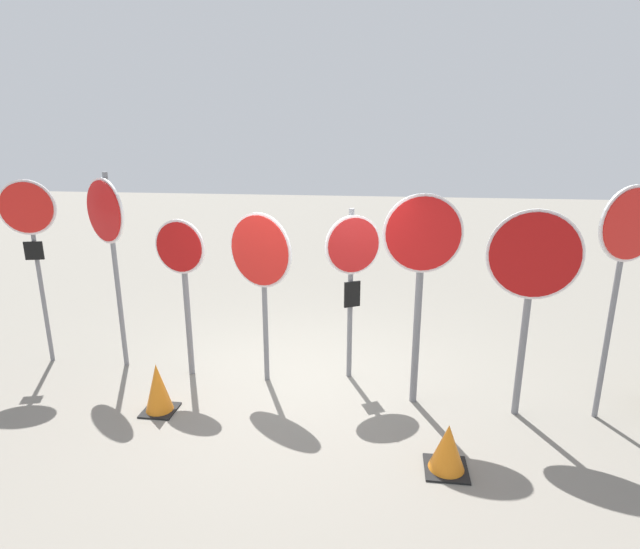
# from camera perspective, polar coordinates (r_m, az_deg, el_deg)

# --- Properties ---
(ground_plane) EXTENTS (40.00, 40.00, 0.00)m
(ground_plane) POSITION_cam_1_polar(r_m,az_deg,el_deg) (6.42, -2.50, -12.48)
(ground_plane) COLOR gray
(stop_sign_0) EXTENTS (0.69, 0.22, 2.49)m
(stop_sign_0) POSITION_cam_1_polar(r_m,az_deg,el_deg) (7.42, -30.20, 4.75)
(stop_sign_0) COLOR slate
(stop_sign_0) RESTS_ON ground
(stop_sign_1) EXTENTS (0.71, 0.44, 2.59)m
(stop_sign_1) POSITION_cam_1_polar(r_m,az_deg,el_deg) (6.83, -23.13, 4.99)
(stop_sign_1) COLOR slate
(stop_sign_1) RESTS_ON ground
(stop_sign_2) EXTENTS (0.67, 0.18, 2.05)m
(stop_sign_2) POSITION_cam_1_polar(r_m,az_deg,el_deg) (6.36, -15.49, 0.83)
(stop_sign_2) COLOR slate
(stop_sign_2) RESTS_ON ground
(stop_sign_3) EXTENTS (0.83, 0.40, 2.16)m
(stop_sign_3) POSITION_cam_1_polar(r_m,az_deg,el_deg) (5.98, -6.79, 1.56)
(stop_sign_3) COLOR slate
(stop_sign_3) RESTS_ON ground
(stop_sign_4) EXTENTS (0.64, 0.37, 2.18)m
(stop_sign_4) POSITION_cam_1_polar(r_m,az_deg,el_deg) (6.05, 3.73, 1.48)
(stop_sign_4) COLOR slate
(stop_sign_4) RESTS_ON ground
(stop_sign_5) EXTENTS (0.85, 0.16, 2.44)m
(stop_sign_5) POSITION_cam_1_polar(r_m,az_deg,el_deg) (5.48, 11.51, 1.73)
(stop_sign_5) COLOR slate
(stop_sign_5) RESTS_ON ground
(stop_sign_6) EXTENTS (0.94, 0.19, 2.32)m
(stop_sign_6) POSITION_cam_1_polar(r_m,az_deg,el_deg) (5.57, 23.08, 0.34)
(stop_sign_6) COLOR slate
(stop_sign_6) RESTS_ON ground
(stop_sign_7) EXTENTS (0.72, 0.33, 2.56)m
(stop_sign_7) POSITION_cam_1_polar(r_m,az_deg,el_deg) (5.87, 31.66, 2.77)
(stop_sign_7) COLOR slate
(stop_sign_7) RESTS_ON ground
(traffic_cone_0) EXTENTS (0.37, 0.37, 0.58)m
(traffic_cone_0) POSITION_cam_1_polar(r_m,az_deg,el_deg) (6.02, -18.04, -12.26)
(traffic_cone_0) COLOR black
(traffic_cone_0) RESTS_ON ground
(traffic_cone_1) EXTENTS (0.40, 0.40, 0.47)m
(traffic_cone_1) POSITION_cam_1_polar(r_m,az_deg,el_deg) (5.03, 14.38, -18.66)
(traffic_cone_1) COLOR black
(traffic_cone_1) RESTS_ON ground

